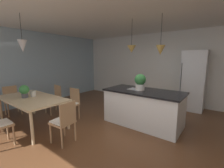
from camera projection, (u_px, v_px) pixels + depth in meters
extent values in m
cube|color=brown|center=(124.00, 136.00, 3.36)|extent=(10.00, 8.40, 0.04)
cube|color=white|center=(126.00, 4.00, 2.90)|extent=(10.00, 8.40, 0.12)
cube|color=white|center=(171.00, 68.00, 5.69)|extent=(10.00, 0.12, 2.70)
cube|color=#9EB7C6|center=(33.00, 68.00, 5.55)|extent=(0.06, 8.40, 2.70)
cube|color=#D1B284|center=(32.00, 98.00, 3.74)|extent=(1.92, 1.01, 0.04)
cylinder|color=#D1B284|center=(33.00, 102.00, 4.66)|extent=(0.06, 0.06, 0.72)
cylinder|color=#D1B284|center=(68.00, 115.00, 3.61)|extent=(0.06, 0.06, 0.72)
cylinder|color=#D1B284|center=(1.00, 110.00, 3.99)|extent=(0.06, 0.06, 0.72)
cylinder|color=#D1B284|center=(32.00, 128.00, 2.94)|extent=(0.06, 0.06, 0.72)
cube|color=#A87F56|center=(63.00, 122.00, 3.02)|extent=(0.43, 0.43, 0.04)
cube|color=white|center=(62.00, 121.00, 3.02)|extent=(0.39, 0.39, 0.03)
cube|color=#A87F56|center=(68.00, 113.00, 2.89)|extent=(0.06, 0.38, 0.42)
cylinder|color=#A87F56|center=(51.00, 134.00, 3.01)|extent=(0.04, 0.04, 0.41)
cylinder|color=#A87F56|center=(64.00, 127.00, 3.29)|extent=(0.04, 0.04, 0.41)
cylinder|color=#A87F56|center=(62.00, 139.00, 2.83)|extent=(0.04, 0.04, 0.41)
cylinder|color=#A87F56|center=(75.00, 131.00, 3.11)|extent=(0.04, 0.04, 0.41)
cube|color=#A87F56|center=(53.00, 100.00, 4.69)|extent=(0.43, 0.43, 0.04)
cube|color=white|center=(53.00, 99.00, 4.69)|extent=(0.39, 0.39, 0.03)
cube|color=#A87F56|center=(58.00, 92.00, 4.79)|extent=(0.38, 0.06, 0.42)
cylinder|color=#A87F56|center=(51.00, 109.00, 4.50)|extent=(0.04, 0.04, 0.41)
cylinder|color=#A87F56|center=(46.00, 107.00, 4.72)|extent=(0.04, 0.04, 0.41)
cylinder|color=#A87F56|center=(61.00, 106.00, 4.74)|extent=(0.04, 0.04, 0.41)
cylinder|color=#A87F56|center=(56.00, 104.00, 4.97)|extent=(0.04, 0.04, 0.41)
cube|color=#A87F56|center=(70.00, 105.00, 4.18)|extent=(0.41, 0.41, 0.04)
cube|color=white|center=(70.00, 103.00, 4.17)|extent=(0.37, 0.37, 0.03)
cube|color=#A87F56|center=(75.00, 95.00, 4.29)|extent=(0.38, 0.04, 0.42)
cylinder|color=#A87F56|center=(69.00, 115.00, 3.98)|extent=(0.04, 0.04, 0.41)
cylinder|color=#A87F56|center=(62.00, 113.00, 4.18)|extent=(0.04, 0.04, 0.41)
cylinder|color=#A87F56|center=(79.00, 112.00, 4.26)|extent=(0.04, 0.04, 0.41)
cylinder|color=#A87F56|center=(71.00, 110.00, 4.45)|extent=(0.04, 0.04, 0.41)
cube|color=#A87F56|center=(13.00, 101.00, 4.55)|extent=(0.43, 0.43, 0.04)
cube|color=white|center=(12.00, 100.00, 4.54)|extent=(0.39, 0.39, 0.03)
cube|color=#A87F56|center=(10.00, 93.00, 4.63)|extent=(0.06, 0.38, 0.42)
cylinder|color=#A87F56|center=(21.00, 108.00, 4.60)|extent=(0.04, 0.04, 0.41)
cylinder|color=#A87F56|center=(8.00, 111.00, 4.35)|extent=(0.04, 0.04, 0.41)
cylinder|color=#A87F56|center=(18.00, 106.00, 4.83)|extent=(0.04, 0.04, 0.41)
cylinder|color=#A87F56|center=(5.00, 108.00, 4.58)|extent=(0.04, 0.04, 0.41)
cylinder|color=#A87F56|center=(8.00, 130.00, 3.15)|extent=(0.04, 0.04, 0.41)
cylinder|color=#A87F56|center=(14.00, 135.00, 2.95)|extent=(0.04, 0.04, 0.41)
cube|color=white|center=(143.00, 108.00, 3.89)|extent=(1.90, 0.90, 0.88)
cube|color=black|center=(144.00, 91.00, 3.82)|extent=(1.96, 0.96, 0.04)
cube|color=gray|center=(135.00, 89.00, 3.95)|extent=(0.36, 0.30, 0.01)
cube|color=silver|center=(193.00, 81.00, 4.92)|extent=(0.71, 0.64, 1.97)
cylinder|color=#4C4C4C|center=(181.00, 81.00, 4.84)|extent=(0.02, 0.02, 1.18)
cylinder|color=black|center=(21.00, 27.00, 3.31)|extent=(0.01, 0.01, 0.58)
cone|color=#B7B7B7|center=(23.00, 46.00, 3.38)|extent=(0.20, 0.20, 0.27)
cylinder|color=black|center=(132.00, 32.00, 3.79)|extent=(0.01, 0.01, 0.66)
cone|color=olive|center=(132.00, 49.00, 3.86)|extent=(0.22, 0.22, 0.18)
cylinder|color=black|center=(161.00, 29.00, 3.34)|extent=(0.01, 0.01, 0.69)
cone|color=olive|center=(160.00, 50.00, 3.42)|extent=(0.21, 0.21, 0.22)
cylinder|color=beige|center=(140.00, 87.00, 3.86)|extent=(0.23, 0.23, 0.15)
sphere|color=#2D6B33|center=(140.00, 80.00, 3.83)|extent=(0.29, 0.29, 0.29)
cylinder|color=#4C4C51|center=(25.00, 96.00, 3.73)|extent=(0.15, 0.15, 0.11)
sphere|color=#387F3D|center=(24.00, 90.00, 3.70)|extent=(0.23, 0.23, 0.23)
cylinder|color=silver|center=(33.00, 94.00, 3.86)|extent=(0.13, 0.13, 0.15)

